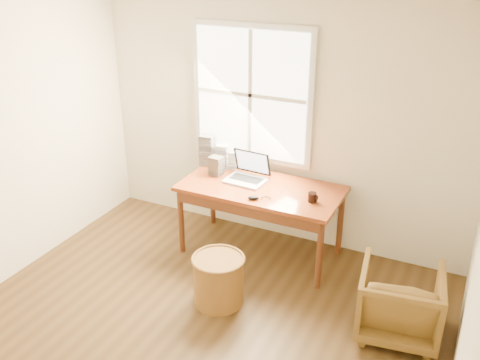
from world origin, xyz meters
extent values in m
cube|color=white|center=(0.00, 0.00, 2.61)|extent=(4.00, 4.50, 0.02)
cube|color=#ECE2C8|center=(0.00, 2.26, 1.30)|extent=(4.00, 0.02, 2.60)
cube|color=#ECE2C8|center=(2.01, 0.00, 1.30)|extent=(0.02, 4.50, 2.60)
cube|color=silver|center=(-0.30, 2.22, 1.55)|extent=(1.32, 0.05, 1.42)
cube|color=white|center=(-0.30, 2.19, 1.55)|extent=(1.20, 0.02, 1.30)
cube|color=silver|center=(-0.30, 2.18, 1.55)|extent=(0.04, 0.02, 1.30)
cube|color=silver|center=(-0.30, 2.18, 1.55)|extent=(1.20, 0.02, 0.04)
cube|color=brown|center=(0.00, 1.80, 0.73)|extent=(1.60, 0.80, 0.04)
imported|color=brown|center=(1.52, 1.15, 0.30)|extent=(0.73, 0.75, 0.60)
cylinder|color=brown|center=(0.00, 0.87, 0.22)|extent=(0.55, 0.55, 0.45)
ellipsoid|color=black|center=(0.05, 1.51, 0.77)|extent=(0.12, 0.10, 0.04)
cylinder|color=black|center=(0.56, 1.71, 0.80)|extent=(0.11, 0.11, 0.09)
cube|color=silver|center=(-0.56, 2.07, 0.88)|extent=(0.14, 0.13, 0.26)
cube|color=#242328|center=(-0.54, 1.88, 0.85)|extent=(0.14, 0.13, 0.20)
cube|color=#9898A4|center=(-0.75, 2.07, 0.92)|extent=(0.16, 0.15, 0.34)
cube|color=silver|center=(-0.50, 2.11, 0.85)|extent=(0.19, 0.18, 0.19)
camera|label=1|loc=(1.89, -2.60, 3.01)|focal=40.00mm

